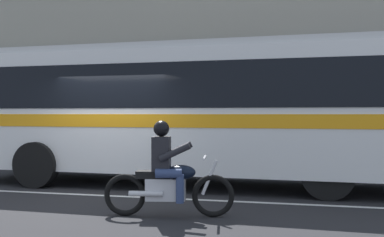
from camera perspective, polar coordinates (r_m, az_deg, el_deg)
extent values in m
plane|color=black|center=(10.87, -9.46, -8.33)|extent=(60.00, 60.00, 0.00)
cube|color=#A39E93|center=(15.62, -1.87, -5.33)|extent=(28.00, 3.80, 0.15)
cube|color=silver|center=(10.33, -10.82, -8.78)|extent=(26.60, 0.14, 0.01)
cube|color=gray|center=(18.08, 0.20, 11.36)|extent=(28.00, 0.80, 10.13)
cube|color=#233347|center=(17.44, -0.16, 6.71)|extent=(25.76, 0.10, 1.40)
cube|color=white|center=(11.37, 0.14, 0.82)|extent=(10.99, 2.88, 2.70)
cube|color=black|center=(11.39, 0.14, 3.59)|extent=(10.12, 2.90, 0.96)
cube|color=orange|center=(11.37, 0.14, -0.19)|extent=(10.77, 2.91, 0.28)
cube|color=silver|center=(11.46, 0.14, 7.89)|extent=(10.77, 2.75, 0.16)
cylinder|color=black|center=(11.68, -17.73, -5.16)|extent=(1.04, 0.30, 1.04)
cylinder|color=black|center=(9.92, 15.57, -6.17)|extent=(1.04, 0.30, 1.04)
torus|color=black|center=(8.03, 2.48, -9.00)|extent=(0.69, 0.21, 0.69)
torus|color=black|center=(8.19, -7.83, -8.81)|extent=(0.69, 0.21, 0.69)
cube|color=silver|center=(8.07, -3.09, -8.23)|extent=(0.68, 0.39, 0.36)
ellipsoid|color=black|center=(8.01, -1.30, -6.28)|extent=(0.52, 0.36, 0.24)
cube|color=black|center=(8.06, -4.51, -6.52)|extent=(0.60, 0.36, 0.12)
cylinder|color=silver|center=(7.99, 2.05, -6.88)|extent=(0.28, 0.11, 0.58)
cylinder|color=silver|center=(7.96, 1.47, -4.59)|extent=(0.15, 0.64, 0.04)
cylinder|color=silver|center=(7.96, -5.40, -8.72)|extent=(0.56, 0.19, 0.09)
cube|color=black|center=(8.01, -3.59, -4.12)|extent=(0.34, 0.40, 0.56)
sphere|color=black|center=(7.99, -3.59, -1.19)|extent=(0.26, 0.26, 0.26)
cylinder|color=navy|center=(8.20, -2.45, -6.12)|extent=(0.44, 0.22, 0.15)
cylinder|color=navy|center=(8.22, -1.19, -7.79)|extent=(0.13, 0.13, 0.46)
cylinder|color=navy|center=(7.85, -2.74, -6.42)|extent=(0.44, 0.22, 0.15)
cylinder|color=navy|center=(7.86, -1.42, -8.17)|extent=(0.13, 0.13, 0.46)
cylinder|color=black|center=(8.18, -1.73, -3.74)|extent=(0.53, 0.20, 0.32)
cylinder|color=black|center=(7.78, -2.02, -3.96)|extent=(0.53, 0.20, 0.32)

